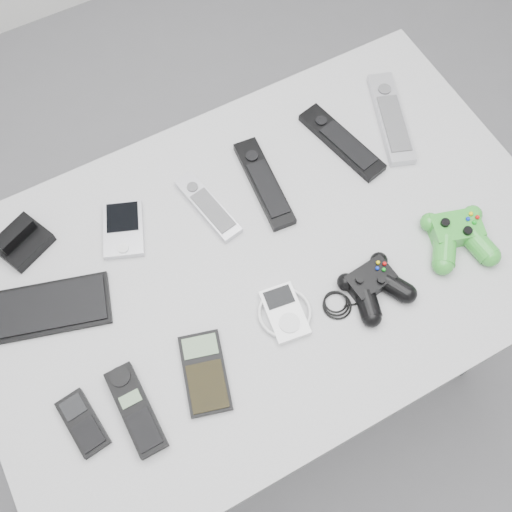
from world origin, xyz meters
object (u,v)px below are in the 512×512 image
mobile_phone (83,423)px  desk (264,271)px  pda (123,229)px  remote_black_b (342,142)px  cordless_handset (136,410)px  controller_green (458,235)px  remote_black_a (264,183)px  pda_keyboard (44,309)px  mp3_player (285,313)px  remote_silver_b (391,118)px  controller_black (374,285)px  remote_silver_a (208,206)px  calculator (205,373)px

mobile_phone → desk: bearing=10.3°
pda → remote_black_b: (0.49, -0.03, 0.00)m
cordless_handset → controller_green: 0.69m
desk → remote_black_a: 0.18m
pda_keyboard → mp3_player: bearing=-12.6°
remote_silver_b → remote_black_b: bearing=-158.3°
remote_silver_b → controller_black: controller_black is taller
pda → remote_silver_a: 0.17m
mp3_player → controller_green: (0.37, -0.03, 0.01)m
desk → remote_black_b: remote_black_b is taller
mp3_player → cordless_handset: bearing=-165.9°
remote_black_b → controller_black: controller_black is taller
remote_silver_a → mobile_phone: size_ratio=1.55×
mobile_phone → pda_keyboard: bearing=80.2°
remote_black_b → controller_black: bearing=-124.1°
remote_silver_a → controller_green: 0.49m
desk → pda_keyboard: size_ratio=4.70×
remote_black_a → mp3_player: size_ratio=2.01×
cordless_handset → remote_silver_a: bearing=46.0°
remote_black_a → controller_black: size_ratio=1.05×
desk → mp3_player: size_ratio=10.68×
remote_black_a → pda_keyboard: bearing=-169.1°
pda → remote_silver_b: bearing=19.1°
remote_black_a → calculator: 0.41m
desk → remote_black_b: size_ratio=5.34×
remote_silver_b → cordless_handset: (-0.74, -0.31, 0.00)m
remote_silver_b → controller_green: 0.31m
mobile_phone → pda: bearing=49.7°
cordless_handset → calculator: size_ratio=1.09×
desk → remote_silver_b: remote_silver_b is taller
remote_silver_b → calculator: bearing=-132.1°
desk → cordless_handset: cordless_handset is taller
remote_black_a → mp3_player: (-0.10, -0.26, -0.00)m
pda_keyboard → pda: (0.20, 0.08, 0.00)m
pda_keyboard → mobile_phone: mobile_phone is taller
desk → controller_black: (0.15, -0.16, 0.09)m
mobile_phone → controller_black: size_ratio=0.54×
controller_black → controller_green: size_ratio=1.43×
desk → pda: bearing=139.9°
controller_black → mp3_player: bearing=163.4°
remote_silver_b → controller_black: size_ratio=1.14×
mp3_player → controller_green: 0.37m
pda → remote_black_a: bearing=14.0°
pda → cordless_handset: 0.36m
pda_keyboard → remote_silver_a: size_ratio=1.41×
remote_black_b → controller_black: 0.33m
cordless_handset → controller_green: controller_green is taller
remote_black_a → cordless_handset: bearing=-138.7°
remote_black_a → remote_silver_a: bearing=-176.9°
remote_black_a → controller_green: 0.40m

